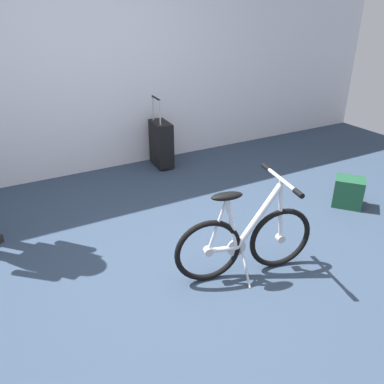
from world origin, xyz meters
The scene contains 5 objects.
ground_plane centered at (0.00, 0.00, 0.00)m, with size 8.24×8.24×0.00m, color #2D3D51.
back_wall centered at (0.00, 2.37, 1.37)m, with size 8.24×0.10×2.75m, color silver.
folding_bike_foreground centered at (0.37, -0.10, 0.29)m, with size 1.03×0.53×0.74m.
rolling_suitcase centered at (0.73, 2.06, 0.28)m, with size 0.20×0.37×0.83m.
backpack_on_floor centered at (1.87, 0.27, 0.14)m, with size 0.34×0.34×0.28m.
Camera 1 is at (-1.09, -1.97, 1.80)m, focal length 36.75 mm.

